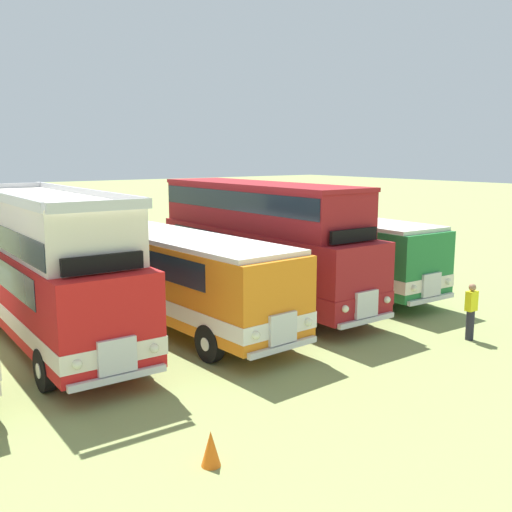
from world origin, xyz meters
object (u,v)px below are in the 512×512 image
object	(u,v)px
bus_seventh_in_row	(261,238)
marshal_person	(471,311)
bus_sixth_in_row	(167,270)
bus_eighth_in_row	(334,247)
cone_near_end	(211,448)
bus_fifth_in_row	(45,264)

from	to	relation	value
bus_seventh_in_row	marshal_person	xyz separation A→B (m)	(2.55, -7.14, -1.58)
bus_sixth_in_row	marshal_person	world-z (taller)	bus_sixth_in_row
bus_sixth_in_row	bus_eighth_in_row	distance (m)	7.74
cone_near_end	marshal_person	xyz separation A→B (m)	(10.08, 1.55, 0.55)
bus_sixth_in_row	bus_eighth_in_row	world-z (taller)	same
bus_sixth_in_row	bus_fifth_in_row	bearing A→B (deg)	177.76
bus_fifth_in_row	cone_near_end	distance (m)	9.03
bus_eighth_in_row	cone_near_end	distance (m)	14.52
bus_eighth_in_row	cone_near_end	size ratio (longest dim) A/B	14.99
bus_eighth_in_row	cone_near_end	world-z (taller)	bus_eighth_in_row
bus_fifth_in_row	bus_sixth_in_row	xyz separation A→B (m)	(3.86, -0.15, -0.60)
marshal_person	bus_sixth_in_row	bearing A→B (deg)	132.13
bus_eighth_in_row	bus_sixth_in_row	bearing A→B (deg)	-178.37
bus_fifth_in_row	bus_eighth_in_row	bearing A→B (deg)	0.34
bus_sixth_in_row	marshal_person	xyz separation A→B (m)	(6.42, -7.09, -0.87)
bus_eighth_in_row	marshal_person	size ratio (longest dim) A/B	5.76
bus_seventh_in_row	bus_eighth_in_row	world-z (taller)	bus_seventh_in_row
cone_near_end	marshal_person	distance (m)	10.22
bus_sixth_in_row	bus_seventh_in_row	size ratio (longest dim) A/B	1.10
bus_fifth_in_row	bus_eighth_in_row	world-z (taller)	bus_fifth_in_row
bus_eighth_in_row	cone_near_end	bearing A→B (deg)	-142.15
bus_seventh_in_row	bus_eighth_in_row	size ratio (longest dim) A/B	1.05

